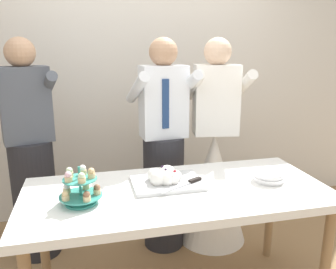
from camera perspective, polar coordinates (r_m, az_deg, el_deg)
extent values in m
cube|color=beige|center=(3.30, -4.94, 11.85)|extent=(5.20, 0.10, 2.90)
cube|color=white|center=(2.08, 1.58, -9.67)|extent=(1.80, 0.80, 0.05)
cylinder|color=olive|center=(2.36, 24.52, -18.64)|extent=(0.06, 0.06, 0.72)
cylinder|color=olive|center=(2.51, -19.80, -16.10)|extent=(0.06, 0.06, 0.72)
cylinder|color=olive|center=(2.81, 16.44, -12.26)|extent=(0.06, 0.06, 0.72)
cylinder|color=teal|center=(1.96, -14.09, -10.79)|extent=(0.17, 0.17, 0.01)
cylinder|color=teal|center=(1.92, -14.28, -8.11)|extent=(0.01, 0.01, 0.21)
cylinder|color=teal|center=(1.94, -14.16, -9.75)|extent=(0.23, 0.23, 0.01)
cylinder|color=#D1B784|center=(1.93, -11.59, -9.21)|extent=(0.04, 0.04, 0.03)
sphere|color=brown|center=(1.92, -11.63, -8.56)|extent=(0.04, 0.04, 0.04)
cylinder|color=#D1B784|center=(2.01, -13.35, -8.31)|extent=(0.04, 0.04, 0.03)
sphere|color=brown|center=(2.00, -13.39, -7.68)|extent=(0.04, 0.04, 0.04)
cylinder|color=#D1B784|center=(1.98, -16.32, -8.85)|extent=(0.04, 0.04, 0.03)
sphere|color=white|center=(1.97, -16.37, -8.22)|extent=(0.04, 0.04, 0.04)
cylinder|color=#D1B784|center=(1.90, -16.49, -9.94)|extent=(0.04, 0.04, 0.03)
sphere|color=#D6B27A|center=(1.89, -16.55, -9.28)|extent=(0.04, 0.04, 0.04)
cylinder|color=#D1B784|center=(1.86, -13.22, -10.23)|extent=(0.04, 0.04, 0.03)
sphere|color=brown|center=(1.85, -13.26, -9.56)|extent=(0.04, 0.04, 0.04)
cylinder|color=teal|center=(1.91, -14.34, -7.14)|extent=(0.18, 0.18, 0.01)
cylinder|color=#D1B784|center=(1.90, -12.50, -6.58)|extent=(0.04, 0.04, 0.03)
sphere|color=#D6B27A|center=(1.89, -12.54, -5.90)|extent=(0.04, 0.04, 0.04)
cylinder|color=#D1B784|center=(1.96, -13.85, -6.01)|extent=(0.04, 0.04, 0.03)
sphere|color=white|center=(1.95, -13.89, -5.36)|extent=(0.04, 0.04, 0.04)
cylinder|color=#D1B784|center=(1.93, -15.90, -6.39)|extent=(0.04, 0.04, 0.03)
sphere|color=beige|center=(1.93, -15.95, -5.72)|extent=(0.04, 0.04, 0.04)
cylinder|color=#D1B784|center=(1.88, -16.07, -7.07)|extent=(0.04, 0.04, 0.03)
sphere|color=#EAB7C6|center=(1.87, -16.12, -6.39)|extent=(0.04, 0.04, 0.04)
cylinder|color=#D1B784|center=(1.84, -14.01, -7.32)|extent=(0.04, 0.04, 0.03)
sphere|color=beige|center=(1.83, -14.05, -6.62)|extent=(0.04, 0.04, 0.04)
cube|color=silver|center=(2.14, -0.18, -7.96)|extent=(0.42, 0.31, 0.02)
sphere|color=white|center=(2.13, 1.27, -6.88)|extent=(0.07, 0.07, 0.07)
sphere|color=white|center=(2.16, 0.36, -6.57)|extent=(0.08, 0.08, 0.08)
sphere|color=white|center=(2.17, -0.84, -6.54)|extent=(0.07, 0.07, 0.07)
sphere|color=white|center=(2.14, -2.21, -6.70)|extent=(0.09, 0.09, 0.09)
sphere|color=white|center=(2.08, -1.72, -7.27)|extent=(0.10, 0.10, 0.10)
sphere|color=white|center=(2.08, -0.17, -7.28)|extent=(0.09, 0.09, 0.09)
sphere|color=white|center=(2.09, 0.88, -7.30)|extent=(0.08, 0.08, 0.08)
sphere|color=white|center=(2.11, -0.18, -6.53)|extent=(0.11, 0.11, 0.11)
sphere|color=#B21923|center=(2.05, 1.10, -6.06)|extent=(0.02, 0.02, 0.02)
sphere|color=#2D1938|center=(2.07, -0.36, -5.85)|extent=(0.02, 0.02, 0.02)
sphere|color=#2D1938|center=(2.10, -0.92, -5.37)|extent=(0.02, 0.02, 0.02)
sphere|color=#DB474C|center=(2.12, 0.23, -5.56)|extent=(0.02, 0.02, 0.02)
cube|color=silver|center=(2.03, 1.41, -8.67)|extent=(0.22, 0.12, 0.00)
cube|color=black|center=(2.13, 4.46, -7.47)|extent=(0.09, 0.06, 0.02)
cylinder|color=white|center=(2.28, 16.22, -7.21)|extent=(0.19, 0.19, 0.01)
cylinder|color=white|center=(2.28, 16.27, -6.98)|extent=(0.19, 0.19, 0.01)
cylinder|color=white|center=(2.27, 16.17, -6.76)|extent=(0.19, 0.19, 0.01)
cylinder|color=white|center=(2.27, 16.25, -6.44)|extent=(0.19, 0.19, 0.01)
cylinder|color=white|center=(2.26, 16.37, -6.24)|extent=(0.19, 0.19, 0.01)
cylinder|color=white|center=(2.26, 16.23, -5.98)|extent=(0.19, 0.19, 0.01)
cylinder|color=#232328|center=(2.81, -0.70, -9.43)|extent=(0.32, 0.32, 0.92)
cube|color=white|center=(2.60, -0.75, 5.41)|extent=(0.35, 0.23, 0.54)
sphere|color=tan|center=(2.57, -0.78, 13.46)|extent=(0.21, 0.21, 0.21)
cylinder|color=white|center=(2.54, -5.11, 7.57)|extent=(0.11, 0.49, 0.28)
cylinder|color=white|center=(2.65, 3.00, 7.91)|extent=(0.11, 0.49, 0.28)
cube|color=navy|center=(2.50, -0.40, 5.02)|extent=(0.05, 0.02, 0.36)
cone|color=white|center=(2.92, 7.41, -8.62)|extent=(0.56, 0.56, 0.92)
cube|color=white|center=(2.72, 7.91, 5.67)|extent=(0.37, 0.25, 0.54)
sphere|color=beige|center=(2.69, 8.19, 13.37)|extent=(0.21, 0.21, 0.21)
cylinder|color=white|center=(2.67, 4.35, 7.95)|extent=(0.15, 0.49, 0.28)
cylinder|color=white|center=(2.76, 12.25, 7.87)|extent=(0.15, 0.49, 0.28)
cylinder|color=#232328|center=(2.88, -21.00, -9.86)|extent=(0.32, 0.32, 0.92)
cube|color=#4C515B|center=(2.68, -22.42, 4.56)|extent=(0.38, 0.28, 0.54)
sphere|color=tan|center=(2.64, -23.20, 12.35)|extent=(0.21, 0.21, 0.21)
cylinder|color=#4C515B|center=(2.69, -19.28, 7.23)|extent=(0.20, 0.49, 0.28)
cube|color=#4C3372|center=(2.58, -23.36, 4.13)|extent=(0.05, 0.02, 0.36)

